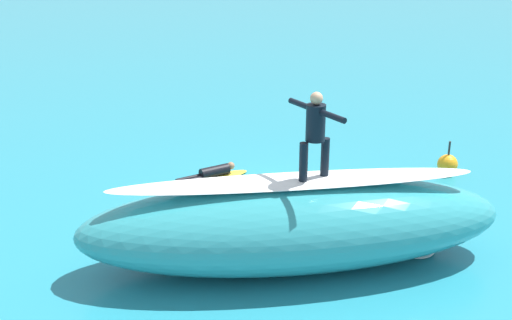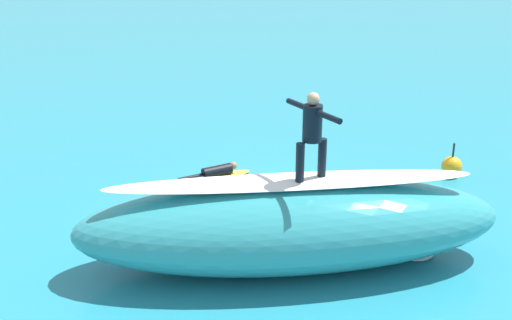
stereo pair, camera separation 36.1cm
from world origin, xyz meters
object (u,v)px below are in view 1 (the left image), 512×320
Objects in this scene: surfer_riding at (315,129)px; buoy_marker at (447,164)px; surfboard_riding at (314,180)px; surfboard_paddling at (215,178)px; surfer_paddling at (210,173)px.

buoy_marker is (-5.05, -3.46, -2.45)m from surfer_riding.
surfboard_riding is 2.03× the size of buoy_marker.
surfboard_riding is at bearing -17.78° from surfer_riding.
buoy_marker is at bearing -163.34° from surfer_riding.
surfboard_riding is 1.11× the size of surfer_riding.
surfboard_riding reaches higher than surfboard_paddling.
surfboard_riding is at bearing 34.44° from buoy_marker.
surfer_riding reaches higher than surfboard_paddling.
buoy_marker is at bearing -27.88° from surfer_paddling.
buoy_marker reaches higher than surfboard_paddling.
surfboard_riding is at bearing -93.71° from surfer_paddling.
surfboard_riding is 6.29m from buoy_marker.
surfer_paddling is at bearing -10.73° from buoy_marker.
surfer_paddling is 1.78× the size of buoy_marker.
surfboard_riding is 0.99m from surfer_riding.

